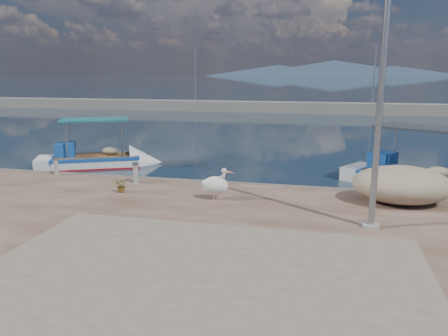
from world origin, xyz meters
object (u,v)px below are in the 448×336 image
boat_left (96,162)px  lamp_post (380,99)px  boat_right (416,183)px  bollard_near (136,172)px  pelican (216,185)px

boat_left → lamp_post: bearing=-57.1°
boat_left → boat_right: 14.29m
boat_right → lamp_post: bearing=-78.7°
boat_left → boat_right: size_ratio=0.96×
boat_left → bollard_near: 6.02m
boat_right → pelican: boat_right is taller
bollard_near → boat_right: bearing=19.2°
boat_right → bollard_near: size_ratio=8.13×
boat_left → lamp_post: size_ratio=0.83×
boat_left → lamp_post: lamp_post is taller
lamp_post → bollard_near: (-7.91, 2.92, -2.90)m
boat_right → bollard_near: boat_right is taller
boat_left → boat_right: boat_right is taller
boat_left → pelican: size_ratio=5.30×
lamp_post → boat_left: bearing=148.8°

